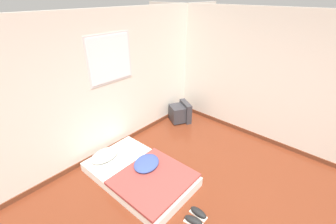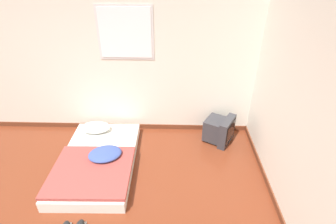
{
  "view_description": "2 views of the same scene",
  "coord_description": "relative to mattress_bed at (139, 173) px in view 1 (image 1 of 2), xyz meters",
  "views": [
    {
      "loc": [
        -1.6,
        -0.53,
        2.82
      ],
      "look_at": [
        1.14,
        1.91,
        0.84
      ],
      "focal_mm": 24.0,
      "sensor_mm": 36.0,
      "label": 1
    },
    {
      "loc": [
        1.39,
        -1.35,
        2.83
      ],
      "look_at": [
        1.29,
        1.94,
        0.87
      ],
      "focal_mm": 28.0,
      "sensor_mm": 36.0,
      "label": 2
    }
  ],
  "objects": [
    {
      "name": "crt_tv",
      "position": [
        1.97,
        0.71,
        0.11
      ],
      "size": [
        0.59,
        0.59,
        0.48
      ],
      "color": "#333338",
      "rests_on": "ground_plane"
    },
    {
      "name": "mattress_bed",
      "position": [
        0.0,
        0.0,
        0.0
      ],
      "size": [
        1.16,
        1.84,
        0.31
      ],
      "color": "silver",
      "rests_on": "ground_plane"
    },
    {
      "name": "sneaker_pair",
      "position": [
        -0.0,
        -1.17,
        -0.07
      ],
      "size": [
        0.29,
        0.29,
        0.1
      ],
      "color": "silver",
      "rests_on": "ground_plane"
    },
    {
      "name": "wall_back",
      "position": [
        -0.19,
        1.08,
        1.18
      ],
      "size": [
        7.88,
        0.08,
        2.6
      ],
      "color": "silver",
      "rests_on": "ground_plane"
    },
    {
      "name": "wall_right",
      "position": [
        2.57,
        -1.72,
        1.17
      ],
      "size": [
        0.08,
        7.96,
        2.6
      ],
      "color": "silver",
      "rests_on": "ground_plane"
    }
  ]
}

